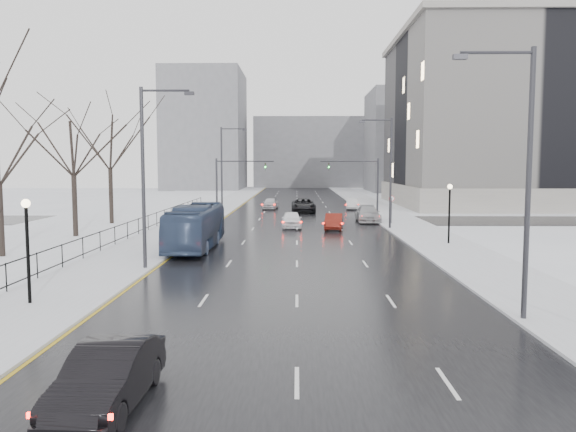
{
  "coord_description": "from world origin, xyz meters",
  "views": [
    {
      "loc": [
        -0.01,
        -10.49,
        5.81
      ],
      "look_at": [
        -0.59,
        25.87,
        2.5
      ],
      "focal_mm": 35.0,
      "sensor_mm": 36.0,
      "label": 1
    }
  ],
  "objects_px": {
    "sedan_center_near": "(292,220)",
    "sedan_center_far": "(271,203)",
    "streetlight_l_near": "(147,169)",
    "lamppost_l": "(27,236)",
    "no_uturn_sign": "(392,201)",
    "tree_park_c": "(2,258)",
    "lamppost_r_mid": "(449,205)",
    "tree_park_e": "(112,224)",
    "sedan_right_distant": "(352,204)",
    "mast_signal_right": "(367,181)",
    "sedan_left_near": "(108,376)",
    "bus": "(196,227)",
    "sedan_right_cross": "(303,205)",
    "sedan_right_far": "(368,214)",
    "sedan_right_near": "(334,221)",
    "tree_park_d": "(76,237)",
    "streetlight_l_far": "(224,167)",
    "streetlight_r_mid": "(388,167)",
    "mast_signal_left": "(227,181)",
    "streetlight_r_near": "(523,170)"
  },
  "relations": [
    {
      "from": "sedan_right_cross",
      "to": "sedan_right_distant",
      "type": "xyz_separation_m",
      "value": [
        6.41,
        4.49,
        -0.14
      ]
    },
    {
      "from": "lamppost_l",
      "to": "sedan_center_near",
      "type": "distance_m",
      "value": 30.81
    },
    {
      "from": "streetlight_l_far",
      "to": "mast_signal_left",
      "type": "xyz_separation_m",
      "value": [
        0.84,
        -4.0,
        -1.51
      ]
    },
    {
      "from": "sedan_center_near",
      "to": "sedan_center_far",
      "type": "bearing_deg",
      "value": 96.06
    },
    {
      "from": "tree_park_e",
      "to": "streetlight_l_near",
      "type": "height_order",
      "value": "streetlight_l_near"
    },
    {
      "from": "lamppost_l",
      "to": "streetlight_r_near",
      "type": "bearing_deg",
      "value": -5.96
    },
    {
      "from": "sedan_right_distant",
      "to": "sedan_right_near",
      "type": "bearing_deg",
      "value": -93.99
    },
    {
      "from": "no_uturn_sign",
      "to": "sedan_center_far",
      "type": "distance_m",
      "value": 22.7
    },
    {
      "from": "streetlight_l_near",
      "to": "mast_signal_right",
      "type": "bearing_deg",
      "value": 61.04
    },
    {
      "from": "streetlight_l_far",
      "to": "sedan_right_near",
      "type": "relative_size",
      "value": 2.31
    },
    {
      "from": "tree_park_c",
      "to": "no_uturn_sign",
      "type": "bearing_deg",
      "value": 35.83
    },
    {
      "from": "streetlight_l_far",
      "to": "streetlight_r_mid",
      "type": "bearing_deg",
      "value": -36.3
    },
    {
      "from": "lamppost_r_mid",
      "to": "streetlight_l_far",
      "type": "bearing_deg",
      "value": 131.06
    },
    {
      "from": "lamppost_r_mid",
      "to": "sedan_center_near",
      "type": "distance_m",
      "value": 15.98
    },
    {
      "from": "streetlight_l_near",
      "to": "lamppost_l",
      "type": "xyz_separation_m",
      "value": [
        -2.83,
        -8.0,
        -2.67
      ]
    },
    {
      "from": "bus",
      "to": "sedan_right_cross",
      "type": "xyz_separation_m",
      "value": [
        7.79,
        29.99,
        -0.67
      ]
    },
    {
      "from": "streetlight_l_near",
      "to": "streetlight_l_far",
      "type": "distance_m",
      "value": 32.0
    },
    {
      "from": "sedan_right_cross",
      "to": "no_uturn_sign",
      "type": "bearing_deg",
      "value": -60.73
    },
    {
      "from": "streetlight_r_mid",
      "to": "sedan_right_distant",
      "type": "xyz_separation_m",
      "value": [
        -0.97,
        22.45,
        -4.87
      ]
    },
    {
      "from": "streetlight_r_near",
      "to": "sedan_center_far",
      "type": "bearing_deg",
      "value": 102.43
    },
    {
      "from": "tree_park_c",
      "to": "tree_park_e",
      "type": "distance_m",
      "value": 20.0
    },
    {
      "from": "mast_signal_left",
      "to": "sedan_right_far",
      "type": "height_order",
      "value": "mast_signal_left"
    },
    {
      "from": "sedan_left_near",
      "to": "tree_park_c",
      "type": "bearing_deg",
      "value": 124.49
    },
    {
      "from": "lamppost_r_mid",
      "to": "sedan_right_cross",
      "type": "relative_size",
      "value": 0.71
    },
    {
      "from": "sedan_center_near",
      "to": "sedan_right_far",
      "type": "height_order",
      "value": "sedan_right_far"
    },
    {
      "from": "sedan_left_near",
      "to": "bus",
      "type": "height_order",
      "value": "bus"
    },
    {
      "from": "sedan_left_near",
      "to": "sedan_center_far",
      "type": "height_order",
      "value": "sedan_center_far"
    },
    {
      "from": "lamppost_r_mid",
      "to": "mast_signal_right",
      "type": "relative_size",
      "value": 0.66
    },
    {
      "from": "streetlight_l_far",
      "to": "sedan_center_near",
      "type": "relative_size",
      "value": 2.23
    },
    {
      "from": "tree_park_c",
      "to": "lamppost_r_mid",
      "type": "distance_m",
      "value": 30.25
    },
    {
      "from": "sedan_left_near",
      "to": "sedan_right_cross",
      "type": "distance_m",
      "value": 55.82
    },
    {
      "from": "tree_park_e",
      "to": "lamppost_l",
      "type": "distance_m",
      "value": 32.93
    },
    {
      "from": "sedan_right_near",
      "to": "streetlight_r_near",
      "type": "bearing_deg",
      "value": -74.44
    },
    {
      "from": "tree_park_e",
      "to": "sedan_right_near",
      "type": "relative_size",
      "value": 3.12
    },
    {
      "from": "lamppost_l",
      "to": "sedan_left_near",
      "type": "distance_m",
      "value": 11.8
    },
    {
      "from": "no_uturn_sign",
      "to": "tree_park_d",
      "type": "bearing_deg",
      "value": -159.68
    },
    {
      "from": "lamppost_l",
      "to": "no_uturn_sign",
      "type": "height_order",
      "value": "lamppost_l"
    },
    {
      "from": "tree_park_e",
      "to": "sedan_center_near",
      "type": "xyz_separation_m",
      "value": [
        17.7,
        -3.11,
        0.8
      ]
    },
    {
      "from": "sedan_left_near",
      "to": "sedan_right_cross",
      "type": "relative_size",
      "value": 0.76
    },
    {
      "from": "mast_signal_left",
      "to": "lamppost_r_mid",
      "type": "bearing_deg",
      "value": -44.48
    },
    {
      "from": "streetlight_l_near",
      "to": "mast_signal_right",
      "type": "xyz_separation_m",
      "value": [
        15.49,
        28.0,
        -1.51
      ]
    },
    {
      "from": "mast_signal_right",
      "to": "streetlight_r_near",
      "type": "bearing_deg",
      "value": -88.73
    },
    {
      "from": "tree_park_e",
      "to": "sedan_right_distant",
      "type": "distance_m",
      "value": 31.4
    },
    {
      "from": "bus",
      "to": "lamppost_l",
      "type": "bearing_deg",
      "value": -104.11
    },
    {
      "from": "tree_park_c",
      "to": "bus",
      "type": "bearing_deg",
      "value": 19.05
    },
    {
      "from": "streetlight_r_mid",
      "to": "sedan_left_near",
      "type": "xyz_separation_m",
      "value": [
        -12.67,
        -37.61,
        -4.82
      ]
    },
    {
      "from": "tree_park_c",
      "to": "lamppost_r_mid",
      "type": "xyz_separation_m",
      "value": [
        29.5,
        6.0,
        2.94
      ]
    },
    {
      "from": "streetlight_l_near",
      "to": "lamppost_l",
      "type": "distance_m",
      "value": 8.9
    },
    {
      "from": "streetlight_l_far",
      "to": "no_uturn_sign",
      "type": "xyz_separation_m",
      "value": [
        17.37,
        -8.0,
        -3.32
      ]
    },
    {
      "from": "streetlight_l_near",
      "to": "streetlight_l_far",
      "type": "height_order",
      "value": "same"
    }
  ]
}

